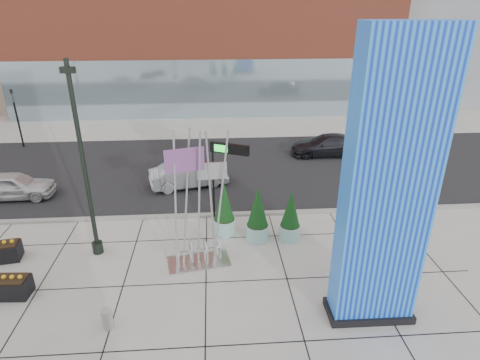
{
  "coord_description": "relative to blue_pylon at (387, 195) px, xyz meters",
  "views": [
    {
      "loc": [
        1.4,
        -12.95,
        9.39
      ],
      "look_at": [
        2.46,
        2.0,
        2.74
      ],
      "focal_mm": 30.0,
      "sensor_mm": 36.0,
      "label": 1
    }
  ],
  "objects": [
    {
      "name": "car_white_west",
      "position": [
        -15.32,
        9.67,
        -3.67
      ],
      "size": [
        4.07,
        1.71,
        1.38
      ],
      "primitive_type": "imported",
      "rotation": [
        0.0,
        0.0,
        1.59
      ],
      "color": "silver",
      "rests_on": "ground"
    },
    {
      "name": "blue_pylon",
      "position": [
        0.0,
        0.0,
        0.0
      ],
      "size": [
        2.71,
        1.22,
        9.01
      ],
      "rotation": [
        0.0,
        0.0,
        -0.01
      ],
      "color": "#0D2ECD",
      "rests_on": "ground"
    },
    {
      "name": "street_asphalt",
      "position": [
        -6.33,
        12.97,
        -4.34
      ],
      "size": [
        80.0,
        12.0,
        0.02
      ],
      "primitive_type": "cube",
      "color": "black",
      "rests_on": "ground"
    },
    {
      "name": "round_planter_east",
      "position": [
        -1.73,
        4.77,
        -3.28
      ],
      "size": [
        0.91,
        0.91,
        2.27
      ],
      "color": "#98CDC4",
      "rests_on": "ground"
    },
    {
      "name": "ground",
      "position": [
        -6.33,
        2.97,
        -4.35
      ],
      "size": [
        160.0,
        160.0,
        0.0
      ],
      "primitive_type": "plane",
      "color": "#9E9991",
      "rests_on": "ground"
    },
    {
      "name": "traffic_signal",
      "position": [
        -18.33,
        17.97,
        -2.05
      ],
      "size": [
        0.15,
        0.18,
        4.1
      ],
      "color": "black",
      "rests_on": "ground"
    },
    {
      "name": "curb_edge",
      "position": [
        -6.33,
        6.97,
        -4.29
      ],
      "size": [
        80.0,
        0.3,
        0.12
      ],
      "primitive_type": "cube",
      "color": "gray",
      "rests_on": "ground"
    },
    {
      "name": "public_art_sculpture",
      "position": [
        -5.6,
        3.24,
        -2.93
      ],
      "size": [
        2.56,
        1.59,
        5.44
      ],
      "rotation": [
        0.0,
        0.0,
        0.17
      ],
      "color": "silver",
      "rests_on": "ground"
    },
    {
      "name": "tower_glass_front",
      "position": [
        -5.33,
        25.17,
        -1.85
      ],
      "size": [
        34.0,
        0.6,
        5.0
      ],
      "primitive_type": "cube",
      "color": "#8CA5B2",
      "rests_on": "ground"
    },
    {
      "name": "car_silver_mid",
      "position": [
        -6.32,
        10.48,
        -3.66
      ],
      "size": [
        4.47,
        2.46,
        1.4
      ],
      "primitive_type": "imported",
      "rotation": [
        0.0,
        0.0,
        1.82
      ],
      "color": "#A0A3A8",
      "rests_on": "ground"
    },
    {
      "name": "tower_podium",
      "position": [
        -5.33,
        29.97,
        1.15
      ],
      "size": [
        34.0,
        10.0,
        11.0
      ],
      "primitive_type": "cube",
      "color": "#B04B33",
      "rests_on": "ground"
    },
    {
      "name": "round_planter_mid",
      "position": [
        -3.13,
        4.8,
        -3.19
      ],
      "size": [
        0.99,
        0.99,
        2.47
      ],
      "color": "#98CDC4",
      "rests_on": "ground"
    },
    {
      "name": "building_grey_parking",
      "position": [
        19.67,
        34.97,
        4.65
      ],
      "size": [
        20.0,
        18.0,
        18.0
      ],
      "primitive_type": "cube",
      "color": "slate",
      "rests_on": "ground"
    },
    {
      "name": "lamp_post",
      "position": [
        -9.75,
        4.24,
        -1.2
      ],
      "size": [
        0.5,
        0.42,
        7.7
      ],
      "rotation": [
        0.0,
        0.0,
        -0.1
      ],
      "color": "black",
      "rests_on": "ground"
    },
    {
      "name": "round_planter_west",
      "position": [
        -4.53,
        5.42,
        -3.19
      ],
      "size": [
        0.99,
        0.99,
        2.46
      ],
      "color": "#98CDC4",
      "rests_on": "ground"
    },
    {
      "name": "concrete_bollard",
      "position": [
        -8.38,
        -0.03,
        -4.02
      ],
      "size": [
        0.35,
        0.35,
        0.68
      ],
      "primitive_type": "cylinder",
      "color": "gray",
      "rests_on": "ground"
    },
    {
      "name": "overhead_street_sign",
      "position": [
        -4.31,
        6.77,
        -1.08
      ],
      "size": [
        1.7,
        0.88,
        3.81
      ],
      "rotation": [
        0.0,
        0.0,
        -0.42
      ],
      "color": "black",
      "rests_on": "ground"
    },
    {
      "name": "car_dark_east",
      "position": [
        2.64,
        14.9,
        -3.67
      ],
      "size": [
        4.72,
        1.93,
        1.37
      ],
      "primitive_type": "imported",
      "rotation": [
        0.0,
        0.0,
        -1.57
      ],
      "color": "black",
      "rests_on": "ground"
    },
    {
      "name": "box_planter_south",
      "position": [
        -12.22,
        1.77,
        -3.96
      ],
      "size": [
        1.59,
        0.86,
        0.85
      ],
      "rotation": [
        0.0,
        0.0,
        -0.06
      ],
      "color": "black",
      "rests_on": "ground"
    }
  ]
}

